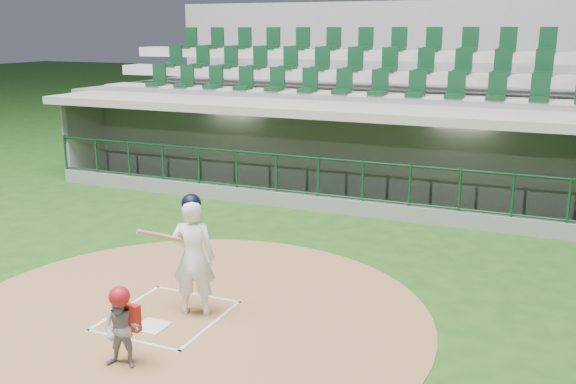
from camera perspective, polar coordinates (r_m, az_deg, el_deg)
name	(u,v)px	position (r m, az deg, el deg)	size (l,w,h in m)	color
ground	(179,309)	(10.06, -9.69, -10.19)	(120.00, 120.00, 0.00)	#1B4413
dirt_circle	(188,317)	(9.76, -8.84, -10.92)	(7.20, 7.20, 0.01)	brown
home_plate	(152,326)	(9.54, -12.03, -11.59)	(0.43, 0.43, 0.02)	silver
batter_box_chalk	(167,315)	(9.83, -10.66, -10.73)	(1.55, 1.80, 0.01)	white
dugout_structure	(347,157)	(16.56, 5.28, 3.14)	(16.40, 3.70, 3.00)	gray
seating_deck	(378,123)	(19.40, 7.97, 6.11)	(17.00, 6.72, 5.15)	slate
batter	(193,255)	(9.50, -8.44, -5.56)	(0.91, 0.94, 1.85)	white
catcher	(122,326)	(8.38, -14.55, -11.49)	(0.55, 0.47, 1.08)	gray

